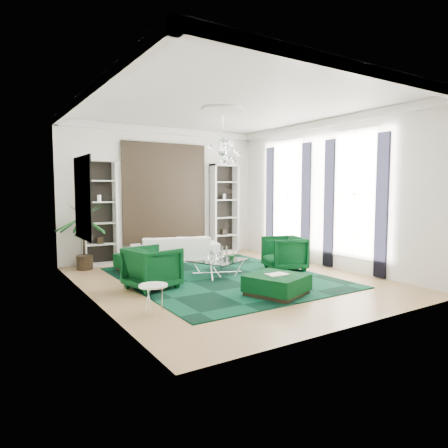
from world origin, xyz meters
TOP-DOWN VIEW (x-y plane):
  - floor at (0.00, 0.00)m, footprint 6.00×7.00m
  - ceiling at (0.00, 0.00)m, footprint 6.00×7.00m
  - wall_back at (0.00, 3.51)m, footprint 6.00×0.02m
  - wall_front at (0.00, -3.51)m, footprint 6.00×0.02m
  - wall_left at (-3.01, 0.00)m, footprint 0.02×7.00m
  - wall_right at (3.01, 0.00)m, footprint 0.02×7.00m
  - crown_molding at (0.00, 0.00)m, footprint 6.00×7.00m
  - ceiling_medallion at (0.00, 0.30)m, footprint 0.90×0.90m
  - tapestry at (0.00, 3.46)m, footprint 2.50×0.06m
  - shelving_left at (-1.95, 3.31)m, footprint 0.90×0.38m
  - shelving_right at (1.95, 3.31)m, footprint 0.90×0.38m
  - painting at (-2.97, 0.60)m, footprint 0.04×1.30m
  - window_near at (2.99, -0.90)m, footprint 0.03×1.10m
  - curtain_near_a at (2.96, -1.68)m, footprint 0.07×0.30m
  - curtain_near_b at (2.96, -0.12)m, footprint 0.07×0.30m
  - window_far at (2.99, 1.50)m, footprint 0.03×1.10m
  - curtain_far_a at (2.96, 0.72)m, footprint 0.07×0.30m
  - curtain_far_b at (2.96, 2.28)m, footprint 0.07×0.30m
  - rug at (0.00, 0.30)m, footprint 4.20×5.00m
  - sofa at (0.00, 2.85)m, footprint 2.59×1.56m
  - armchair_left at (-1.75, 0.20)m, footprint 1.11×1.09m
  - armchair_right at (1.75, 0.20)m, footprint 1.16×1.14m
  - coffee_table at (0.00, 0.55)m, footprint 1.45×1.45m
  - ottoman_side at (-1.35, 2.00)m, footprint 1.08×1.08m
  - ottoman_front at (0.05, -1.55)m, footprint 1.27×1.27m
  - book at (0.05, -1.55)m, footprint 0.42×0.28m
  - side_table at (-2.35, -1.30)m, footprint 0.57×0.57m
  - palm at (-2.45, 2.95)m, footprint 1.75×1.75m
  - chandelier at (0.00, 0.30)m, footprint 0.96×0.96m
  - table_plant at (0.28, 0.32)m, footprint 0.15×0.13m

SIDE VIEW (x-z plane):
  - floor at x=0.00m, z-range -0.02..0.00m
  - rug at x=0.00m, z-range 0.00..0.02m
  - coffee_table at x=0.00m, z-range 0.00..0.38m
  - ottoman_front at x=0.05m, z-range 0.00..0.40m
  - ottoman_side at x=-1.35m, z-range 0.00..0.43m
  - side_table at x=-2.35m, z-range 0.00..0.46m
  - sofa at x=0.00m, z-range 0.00..0.71m
  - book at x=0.05m, z-range 0.40..0.43m
  - armchair_right at x=1.75m, z-range 0.00..0.85m
  - armchair_left at x=-1.75m, z-range 0.00..0.86m
  - table_plant at x=0.28m, z-range 0.38..0.62m
  - palm at x=-2.45m, z-range 0.00..2.19m
  - shelving_left at x=-1.95m, z-range 0.00..2.80m
  - shelving_right at x=1.95m, z-range 0.00..2.80m
  - curtain_near_a at x=2.96m, z-range 0.02..3.27m
  - curtain_near_b at x=2.96m, z-range 0.02..3.27m
  - curtain_far_a at x=2.96m, z-range 0.02..3.27m
  - curtain_far_b at x=2.96m, z-range 0.02..3.27m
  - painting at x=-2.97m, z-range 1.05..2.65m
  - wall_back at x=0.00m, z-range 0.00..3.80m
  - wall_front at x=0.00m, z-range 0.00..3.80m
  - wall_left at x=-3.01m, z-range 0.00..3.80m
  - wall_right at x=3.01m, z-range 0.00..3.80m
  - tapestry at x=0.00m, z-range 0.50..3.30m
  - window_near at x=2.99m, z-range 0.45..3.35m
  - window_far at x=2.99m, z-range 0.45..3.35m
  - chandelier at x=0.00m, z-range 2.50..3.20m
  - crown_molding at x=0.00m, z-range 3.61..3.79m
  - ceiling_medallion at x=0.00m, z-range 3.75..3.79m
  - ceiling at x=0.00m, z-range 3.80..3.82m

